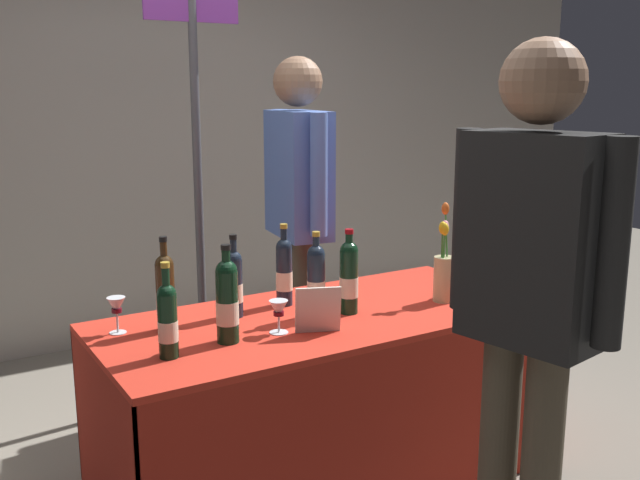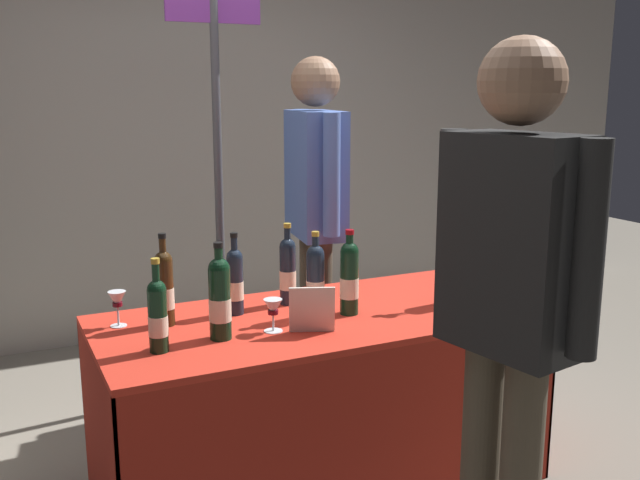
# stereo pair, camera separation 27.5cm
# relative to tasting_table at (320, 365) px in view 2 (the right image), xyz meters

# --- Properties ---
(back_partition) EXTENTS (7.47, 0.12, 3.13)m
(back_partition) POSITION_rel_tasting_table_xyz_m (0.00, 2.17, 1.05)
(back_partition) COLOR #9E998E
(back_partition) RESTS_ON ground_plane
(tasting_table) EXTENTS (1.74, 0.78, 0.72)m
(tasting_table) POSITION_rel_tasting_table_xyz_m (0.00, 0.00, 0.00)
(tasting_table) COLOR red
(tasting_table) RESTS_ON ground_plane
(featured_wine_bottle) EXTENTS (0.07, 0.07, 0.33)m
(featured_wine_bottle) POSITION_rel_tasting_table_xyz_m (-0.30, 0.15, 0.35)
(featured_wine_bottle) COLOR #192333
(featured_wine_bottle) RESTS_ON tasting_table
(display_bottle_0) EXTENTS (0.07, 0.07, 0.30)m
(display_bottle_0) POSITION_rel_tasting_table_xyz_m (0.71, -0.08, 0.34)
(display_bottle_0) COLOR #38230F
(display_bottle_0) RESTS_ON tasting_table
(display_bottle_1) EXTENTS (0.07, 0.07, 0.34)m
(display_bottle_1) POSITION_rel_tasting_table_xyz_m (-0.03, -0.02, 0.36)
(display_bottle_1) COLOR #192333
(display_bottle_1) RESTS_ON tasting_table
(display_bottle_2) EXTENTS (0.07, 0.07, 0.34)m
(display_bottle_2) POSITION_rel_tasting_table_xyz_m (0.11, -0.04, 0.36)
(display_bottle_2) COLOR black
(display_bottle_2) RESTS_ON tasting_table
(display_bottle_3) EXTENTS (0.07, 0.07, 0.35)m
(display_bottle_3) POSITION_rel_tasting_table_xyz_m (-0.58, 0.13, 0.36)
(display_bottle_3) COLOR #38230F
(display_bottle_3) RESTS_ON tasting_table
(display_bottle_4) EXTENTS (0.08, 0.08, 0.35)m
(display_bottle_4) POSITION_rel_tasting_table_xyz_m (-0.44, -0.10, 0.37)
(display_bottle_4) COLOR black
(display_bottle_4) RESTS_ON tasting_table
(display_bottle_5) EXTENTS (0.07, 0.07, 0.32)m
(display_bottle_5) POSITION_rel_tasting_table_xyz_m (-0.67, -0.13, 0.34)
(display_bottle_5) COLOR black
(display_bottle_5) RESTS_ON tasting_table
(display_bottle_6) EXTENTS (0.07, 0.07, 0.34)m
(display_bottle_6) POSITION_rel_tasting_table_xyz_m (-0.06, 0.19, 0.36)
(display_bottle_6) COLOR #192333
(display_bottle_6) RESTS_ON tasting_table
(wine_glass_near_vendor) EXTENTS (0.07, 0.07, 0.12)m
(wine_glass_near_vendor) POSITION_rel_tasting_table_xyz_m (-0.24, -0.11, 0.30)
(wine_glass_near_vendor) COLOR silver
(wine_glass_near_vendor) RESTS_ON tasting_table
(wine_glass_mid) EXTENTS (0.07, 0.07, 0.13)m
(wine_glass_mid) POSITION_rel_tasting_table_xyz_m (-0.74, 0.20, 0.31)
(wine_glass_mid) COLOR silver
(wine_glass_mid) RESTS_ON tasting_table
(flower_vase) EXTENTS (0.09, 0.09, 0.41)m
(flower_vase) POSITION_rel_tasting_table_xyz_m (0.53, -0.11, 0.34)
(flower_vase) COLOR tan
(flower_vase) RESTS_ON tasting_table
(brochure_stand) EXTENTS (0.17, 0.09, 0.17)m
(brochure_stand) POSITION_rel_tasting_table_xyz_m (-0.12, -0.18, 0.30)
(brochure_stand) COLOR silver
(brochure_stand) RESTS_ON tasting_table
(vendor_presenter) EXTENTS (0.28, 0.60, 1.75)m
(vendor_presenter) POSITION_rel_tasting_table_xyz_m (0.34, 0.76, 0.55)
(vendor_presenter) COLOR #4C4233
(vendor_presenter) RESTS_ON ground_plane
(taster_foreground_right) EXTENTS (0.27, 0.55, 1.74)m
(taster_foreground_right) POSITION_rel_tasting_table_xyz_m (0.16, -0.91, 0.53)
(taster_foreground_right) COLOR #4C4233
(taster_foreground_right) RESTS_ON ground_plane
(booth_signpost) EXTENTS (0.48, 0.04, 2.13)m
(booth_signpost) POSITION_rel_tasting_table_xyz_m (-0.05, 1.10, 0.80)
(booth_signpost) COLOR #47474C
(booth_signpost) RESTS_ON ground_plane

